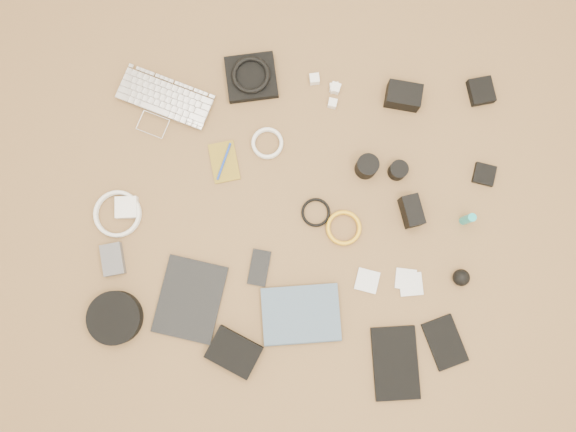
# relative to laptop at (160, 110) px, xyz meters

# --- Properties ---
(room_shell) EXTENTS (4.04, 4.04, 2.58)m
(room_shell) POSITION_rel_laptop_xyz_m (0.45, -0.35, 1.24)
(room_shell) COLOR #936844
(room_shell) RESTS_ON ground
(laptop) EXTENTS (0.38, 0.32, 0.03)m
(laptop) POSITION_rel_laptop_xyz_m (0.00, 0.00, 0.00)
(laptop) COLOR silver
(laptop) RESTS_ON ground
(headphone_pouch) EXTENTS (0.20, 0.19, 0.03)m
(headphone_pouch) POSITION_rel_laptop_xyz_m (0.31, 0.13, 0.00)
(headphone_pouch) COLOR black
(headphone_pouch) RESTS_ON ground
(headphones) EXTENTS (0.18, 0.18, 0.02)m
(headphones) POSITION_rel_laptop_xyz_m (0.31, 0.13, 0.03)
(headphones) COLOR black
(headphones) RESTS_ON headphone_pouch
(charger_a) EXTENTS (0.04, 0.04, 0.03)m
(charger_a) POSITION_rel_laptop_xyz_m (0.53, 0.14, 0.00)
(charger_a) COLOR white
(charger_a) RESTS_ON ground
(charger_b) EXTENTS (0.04, 0.04, 0.03)m
(charger_b) POSITION_rel_laptop_xyz_m (0.60, 0.11, 0.00)
(charger_b) COLOR white
(charger_b) RESTS_ON ground
(charger_c) EXTENTS (0.04, 0.04, 0.03)m
(charger_c) POSITION_rel_laptop_xyz_m (0.60, 0.11, 0.00)
(charger_c) COLOR white
(charger_c) RESTS_ON ground
(charger_d) EXTENTS (0.03, 0.03, 0.03)m
(charger_d) POSITION_rel_laptop_xyz_m (0.59, 0.06, 0.00)
(charger_d) COLOR white
(charger_d) RESTS_ON ground
(dslr_camera) EXTENTS (0.13, 0.09, 0.07)m
(dslr_camera) POSITION_rel_laptop_xyz_m (0.83, 0.09, 0.02)
(dslr_camera) COLOR black
(dslr_camera) RESTS_ON ground
(lens_pouch) EXTENTS (0.10, 0.11, 0.03)m
(lens_pouch) POSITION_rel_laptop_xyz_m (1.11, 0.13, 0.00)
(lens_pouch) COLOR black
(lens_pouch) RESTS_ON ground
(notebook_olive) EXTENTS (0.12, 0.16, 0.01)m
(notebook_olive) POSITION_rel_laptop_xyz_m (0.23, -0.17, -0.01)
(notebook_olive) COLOR olive
(notebook_olive) RESTS_ON ground
(pen_blue) EXTENTS (0.04, 0.13, 0.01)m
(pen_blue) POSITION_rel_laptop_xyz_m (0.23, -0.17, -0.00)
(pen_blue) COLOR #1537AD
(pen_blue) RESTS_ON notebook_olive
(cable_white_a) EXTENTS (0.13, 0.13, 0.01)m
(cable_white_a) POSITION_rel_laptop_xyz_m (0.38, -0.10, -0.01)
(cable_white_a) COLOR white
(cable_white_a) RESTS_ON ground
(lens_a) EXTENTS (0.09, 0.09, 0.08)m
(lens_a) POSITION_rel_laptop_xyz_m (0.72, -0.17, 0.03)
(lens_a) COLOR black
(lens_a) RESTS_ON ground
(lens_b) EXTENTS (0.08, 0.08, 0.06)m
(lens_b) POSITION_rel_laptop_xyz_m (0.82, -0.17, 0.02)
(lens_b) COLOR black
(lens_b) RESTS_ON ground
(card_reader) EXTENTS (0.08, 0.08, 0.02)m
(card_reader) POSITION_rel_laptop_xyz_m (1.12, -0.16, -0.00)
(card_reader) COLOR black
(card_reader) RESTS_ON ground
(power_brick) EXTENTS (0.08, 0.08, 0.03)m
(power_brick) POSITION_rel_laptop_xyz_m (-0.08, -0.35, 0.00)
(power_brick) COLOR white
(power_brick) RESTS_ON ground
(cable_white_b) EXTENTS (0.19, 0.19, 0.01)m
(cable_white_b) POSITION_rel_laptop_xyz_m (-0.11, -0.37, -0.01)
(cable_white_b) COLOR white
(cable_white_b) RESTS_ON ground
(cable_black) EXTENTS (0.11, 0.11, 0.01)m
(cable_black) POSITION_rel_laptop_xyz_m (0.55, -0.33, -0.01)
(cable_black) COLOR black
(cable_black) RESTS_ON ground
(cable_yellow) EXTENTS (0.14, 0.14, 0.01)m
(cable_yellow) POSITION_rel_laptop_xyz_m (0.65, -0.38, -0.01)
(cable_yellow) COLOR gold
(cable_yellow) RESTS_ON ground
(flash) EXTENTS (0.08, 0.12, 0.08)m
(flash) POSITION_rel_laptop_xyz_m (0.87, -0.31, 0.03)
(flash) COLOR black
(flash) RESTS_ON ground
(lens_cleaner) EXTENTS (0.04, 0.04, 0.10)m
(lens_cleaner) POSITION_rel_laptop_xyz_m (1.06, -0.33, 0.04)
(lens_cleaner) COLOR #1AA7AC
(lens_cleaner) RESTS_ON ground
(battery_charger) EXTENTS (0.09, 0.12, 0.03)m
(battery_charger) POSITION_rel_laptop_xyz_m (-0.11, -0.52, 0.00)
(battery_charger) COLOR #525256
(battery_charger) RESTS_ON ground
(tablet) EXTENTS (0.24, 0.29, 0.01)m
(tablet) POSITION_rel_laptop_xyz_m (0.15, -0.64, -0.01)
(tablet) COLOR black
(tablet) RESTS_ON ground
(phone) EXTENTS (0.08, 0.13, 0.01)m
(phone) POSITION_rel_laptop_xyz_m (0.38, -0.52, -0.01)
(phone) COLOR black
(phone) RESTS_ON ground
(filter_case_left) EXTENTS (0.09, 0.09, 0.01)m
(filter_case_left) POSITION_rel_laptop_xyz_m (0.74, -0.55, -0.01)
(filter_case_left) COLOR silver
(filter_case_left) RESTS_ON ground
(filter_case_mid) EXTENTS (0.09, 0.09, 0.01)m
(filter_case_mid) POSITION_rel_laptop_xyz_m (0.88, -0.55, -0.01)
(filter_case_mid) COLOR silver
(filter_case_mid) RESTS_ON ground
(filter_case_right) EXTENTS (0.07, 0.07, 0.01)m
(filter_case_right) POSITION_rel_laptop_xyz_m (0.87, -0.53, -0.01)
(filter_case_right) COLOR silver
(filter_case_right) RESTS_ON ground
(air_blower) EXTENTS (0.07, 0.07, 0.06)m
(air_blower) POSITION_rel_laptop_xyz_m (1.04, -0.52, 0.02)
(air_blower) COLOR black
(air_blower) RESTS_ON ground
(headphone_case) EXTENTS (0.18, 0.18, 0.05)m
(headphone_case) POSITION_rel_laptop_xyz_m (-0.09, -0.71, 0.01)
(headphone_case) COLOR black
(headphone_case) RESTS_ON ground
(drive_case) EXTENTS (0.19, 0.17, 0.04)m
(drive_case) POSITION_rel_laptop_xyz_m (0.31, -0.80, 0.01)
(drive_case) COLOR black
(drive_case) RESTS_ON ground
(paperback) EXTENTS (0.28, 0.22, 0.03)m
(paperback) POSITION_rel_laptop_xyz_m (0.53, -0.76, -0.00)
(paperback) COLOR #455D75
(paperback) RESTS_ON ground
(notebook_black_a) EXTENTS (0.17, 0.25, 0.02)m
(notebook_black_a) POSITION_rel_laptop_xyz_m (0.84, -0.81, -0.00)
(notebook_black_a) COLOR black
(notebook_black_a) RESTS_ON ground
(notebook_black_b) EXTENTS (0.16, 0.19, 0.01)m
(notebook_black_b) POSITION_rel_laptop_xyz_m (1.00, -0.73, -0.01)
(notebook_black_b) COLOR black
(notebook_black_b) RESTS_ON ground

